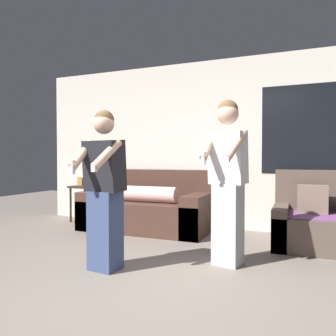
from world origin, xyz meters
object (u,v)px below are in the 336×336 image
at_px(side_table, 85,191).
at_px(person_right, 228,179).
at_px(armchair, 312,222).
at_px(person_left, 104,189).
at_px(couch, 148,209).

height_order(side_table, person_right, person_right).
xyz_separation_m(armchair, person_left, (-1.97, -1.73, 0.51)).
relative_size(armchair, person_left, 0.60).
bearing_deg(armchair, person_right, -127.39).
bearing_deg(side_table, person_left, -50.03).
height_order(couch, person_left, person_left).
xyz_separation_m(armchair, side_table, (-3.74, 0.38, 0.23)).
xyz_separation_m(side_table, person_right, (2.88, -1.50, 0.37)).
bearing_deg(person_right, side_table, 152.52).
distance_m(person_left, person_right, 1.27).
xyz_separation_m(person_left, person_right, (1.11, 0.61, 0.09)).
height_order(couch, armchair, armchair).
height_order(armchair, person_left, person_left).
xyz_separation_m(couch, side_table, (-1.35, 0.22, 0.21)).
relative_size(couch, person_right, 1.15).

